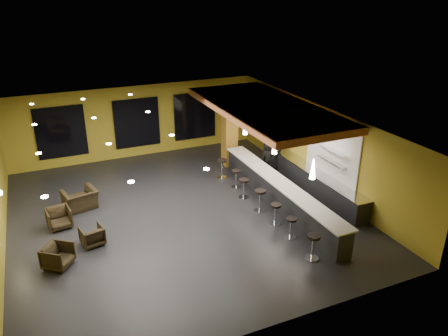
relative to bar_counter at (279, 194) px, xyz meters
name	(u,v)px	position (x,y,z in m)	size (l,w,h in m)	color
floor	(181,214)	(-3.65, 1.00, -0.55)	(12.00, 13.00, 0.10)	black
ceiling	(177,122)	(-3.65, 1.00, 3.05)	(12.00, 13.00, 0.10)	black
wall_back	(136,121)	(-3.65, 7.55, 1.25)	(12.00, 0.10, 3.50)	#A79125
wall_front	(268,272)	(-3.65, -5.55, 1.25)	(12.00, 0.10, 3.50)	#A79125
wall_right	(319,147)	(2.40, 1.00, 1.25)	(0.10, 13.00, 3.50)	#A79125
wood_soffit	(265,108)	(0.35, 2.00, 2.86)	(3.60, 8.00, 0.28)	#AC5C32
window_left	(61,132)	(-7.15, 7.44, 1.20)	(2.20, 0.06, 2.40)	black
window_center	(137,123)	(-3.65, 7.44, 1.20)	(2.20, 0.06, 2.40)	black
window_right	(195,116)	(-0.65, 7.44, 1.20)	(2.20, 0.06, 2.40)	black
tile_backsplash	(332,149)	(2.31, 0.00, 1.50)	(0.06, 3.20, 2.40)	white
bar_counter	(279,194)	(0.00, 0.00, 0.00)	(0.60, 8.00, 1.00)	black
bar_top	(280,182)	(0.00, 0.00, 0.52)	(0.78, 8.10, 0.05)	beige
prep_counter	(315,182)	(2.00, 0.50, -0.07)	(0.70, 6.00, 0.86)	black
prep_top	(316,172)	(2.00, 0.50, 0.39)	(0.72, 6.00, 0.03)	silver
wall_shelf_lower	(332,161)	(2.17, -0.20, 1.10)	(0.30, 1.50, 0.03)	silver
wall_shelf_upper	(333,150)	(2.17, -0.20, 1.55)	(0.30, 1.50, 0.03)	silver
column	(230,129)	(0.00, 4.60, 1.25)	(0.60, 0.60, 3.50)	olive
pendant_0	(313,169)	(0.00, -2.00, 1.85)	(0.20, 0.20, 0.70)	white
pendant_1	(275,145)	(0.00, 0.50, 1.85)	(0.20, 0.20, 0.70)	white
pendant_2	(245,126)	(0.00, 3.00, 1.85)	(0.20, 0.20, 0.70)	white
staff_a	(268,161)	(0.87, 2.46, 0.30)	(0.59, 0.39, 1.61)	black
staff_b	(271,152)	(1.41, 3.18, 0.42)	(0.90, 0.70, 1.85)	black
staff_c	(275,153)	(1.60, 3.10, 0.34)	(0.82, 0.53, 1.68)	black
armchair_a	(58,256)	(-8.12, -0.66, -0.14)	(0.76, 0.79, 0.71)	black
armchair_b	(92,236)	(-6.99, 0.17, -0.18)	(0.69, 0.71, 0.65)	black
armchair_c	(59,218)	(-7.88, 1.75, -0.13)	(0.78, 0.80, 0.73)	black
armchair_d	(80,199)	(-7.03, 2.90, -0.12)	(1.18, 1.03, 0.77)	black
bar_stool_0	(313,244)	(-0.82, -3.47, 0.05)	(0.43, 0.43, 0.86)	silver
bar_stool_1	(291,225)	(-0.79, -2.13, -0.02)	(0.38, 0.38, 0.74)	silver
bar_stool_2	(276,211)	(-0.82, -1.14, 0.01)	(0.40, 0.40, 0.80)	silver
bar_stool_3	(260,198)	(-0.86, -0.06, 0.05)	(0.44, 0.44, 0.86)	silver
bar_stool_4	(244,186)	(-0.93, 1.18, 0.02)	(0.41, 0.41, 0.81)	silver
bar_stool_5	(236,176)	(-0.78, 2.18, 0.00)	(0.39, 0.39, 0.78)	silver
bar_stool_6	(222,166)	(-0.94, 3.32, 0.05)	(0.44, 0.44, 0.86)	silver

